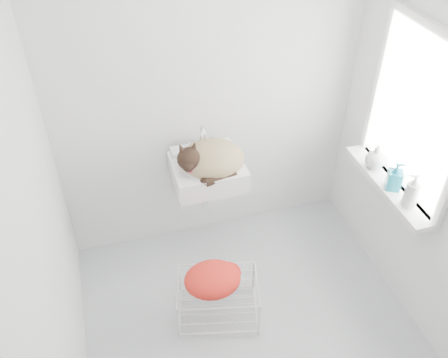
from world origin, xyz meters
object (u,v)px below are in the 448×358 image
object	(u,v)px
bottle_c	(373,167)
cat	(210,159)
wire_rack	(218,300)
bottle_a	(407,206)
sink	(207,163)
bottle_b	(392,188)

from	to	relation	value
bottle_c	cat	bearing A→B (deg)	162.12
wire_rack	bottle_a	distance (m)	1.39
sink	bottle_c	distance (m)	1.14
cat	bottle_c	distance (m)	1.13
sink	cat	size ratio (longest dim) A/B	1.02
sink	wire_rack	size ratio (longest dim) A/B	0.94
bottle_b	sink	bearing A→B (deg)	151.10
cat	bottle_c	xyz separation A→B (m)	(1.07, -0.35, -0.04)
bottle_c	bottle_a	bearing A→B (deg)	-90.00
wire_rack	bottle_b	world-z (taller)	bottle_b
wire_rack	bottle_c	distance (m)	1.40
bottle_b	bottle_c	world-z (taller)	bottle_b
sink	wire_rack	distance (m)	0.94
bottle_a	bottle_b	size ratio (longest dim) A/B	1.04
sink	bottle_a	bearing A→B (deg)	-35.71
cat	bottle_a	bearing A→B (deg)	-29.10
cat	wire_rack	xyz separation A→B (m)	(-0.12, -0.61, -0.74)
bottle_a	wire_rack	bearing A→B (deg)	172.57
bottle_b	bottle_c	distance (m)	0.23
cat	bottle_c	bearing A→B (deg)	-11.60
sink	cat	xyz separation A→B (m)	(0.01, -0.02, 0.04)
wire_rack	bottle_c	xyz separation A→B (m)	(1.19, 0.26, 0.70)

